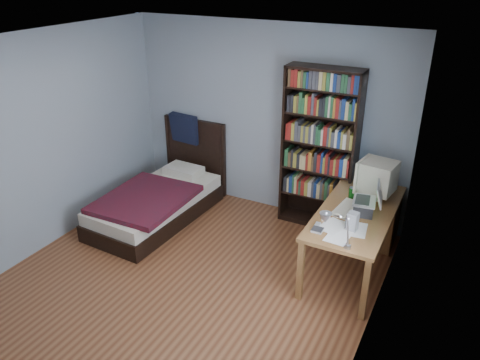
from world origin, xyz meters
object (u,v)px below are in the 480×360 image
Objects in this scene: desk at (364,217)px; keyboard at (346,208)px; crt_monitor at (376,177)px; desk_lamp at (330,221)px; speaker at (353,221)px; bookshelf at (319,150)px; bed at (160,198)px; soda_can at (352,193)px; laptop at (366,205)px.

keyboard is (-0.11, -0.50, 0.33)m from desk.
desk_lamp reaches higher than crt_monitor.
speaker is 0.09× the size of bookshelf.
crt_monitor is 1.03× the size of keyboard.
crt_monitor reaches higher than speaker.
bed reaches higher than speaker.
keyboard is (-0.19, -0.45, -0.23)m from crt_monitor.
desk is at bearing 100.47° from speaker.
soda_can reaches higher than keyboard.
crt_monitor is 1.51m from desk_lamp.
speaker is at bearing -8.08° from bed.
desk_lamp is at bearing -76.70° from keyboard.
crt_monitor and bed have the same top height.
soda_can is 0.06× the size of bookshelf.
desk is 2.66m from bed.
desk_lamp is 4.47× the size of soda_can.
speaker is (-0.03, -0.82, -0.15)m from crt_monitor.
laptop is (0.09, -0.49, 0.42)m from desk.
keyboard is (-0.20, -0.01, -0.09)m from laptop.
bookshelf reaches higher than desk.
crt_monitor is at bearing -31.67° from desk.
desk is 0.44m from soda_can.
bed is at bearing 178.68° from speaker.
bed is at bearing -172.97° from soda_can.
bookshelf is at bearing 138.97° from soda_can.
crt_monitor is 0.84m from speaker.
laptop is 1.93× the size of speaker.
bookshelf is at bearing 110.94° from desk_lamp.
desk_lamp reaches higher than speaker.
crt_monitor is 0.21× the size of bed.
soda_can reaches higher than desk.
desk is 0.97m from bookshelf.
keyboard is 0.31m from soda_can.
bookshelf is at bearing 133.22° from keyboard.
desk_lamp is (0.01, -1.54, 0.75)m from desk.
soda_can is at bearing 126.90° from laptop.
bookshelf is at bearing 155.91° from crt_monitor.
bed is (-2.66, 0.38, -0.57)m from speaker.
crt_monitor is at bearing 94.95° from speaker.
desk is 0.65m from laptop.
crt_monitor is at bearing 9.41° from bed.
speaker is 2.75m from bed.
soda_can is 2.55m from bed.
desk is 4.44× the size of laptop.
crt_monitor is 0.54m from keyboard.
laptop is 2.76m from bed.
bookshelf is (-0.78, 0.35, 0.05)m from crt_monitor.
soda_can is (-0.22, -0.14, -0.19)m from crt_monitor.
bookshelf is at bearing 156.88° from desk.
bookshelf reaches higher than bed.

